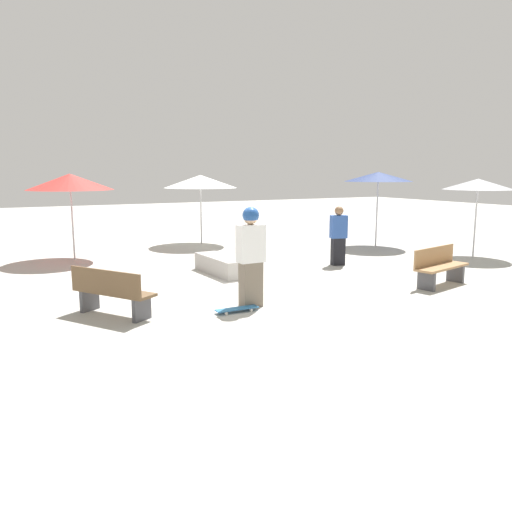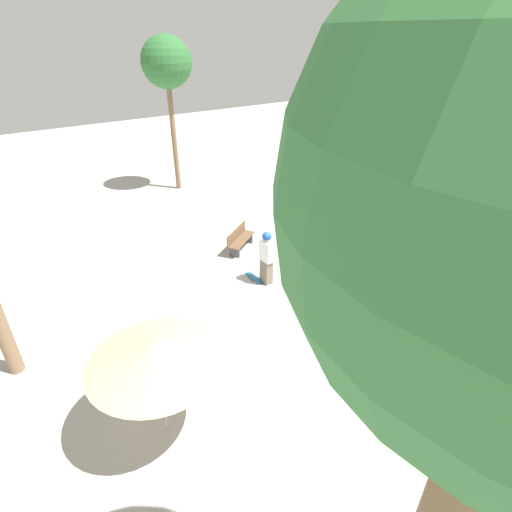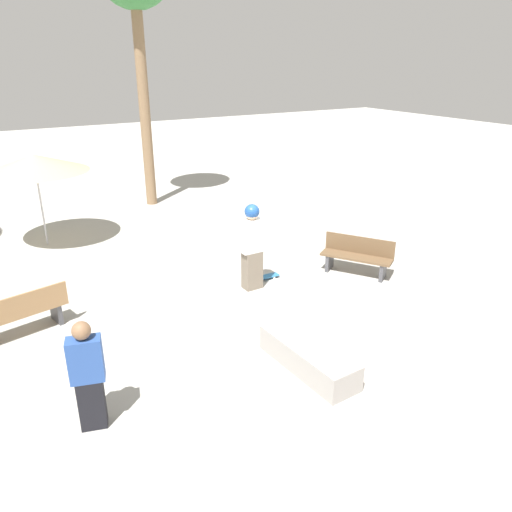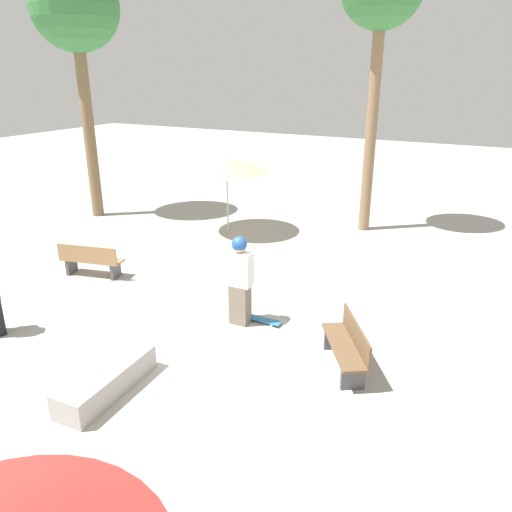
% 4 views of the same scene
% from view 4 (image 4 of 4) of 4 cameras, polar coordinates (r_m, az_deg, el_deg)
% --- Properties ---
extents(ground_plane, '(60.00, 60.00, 0.00)m').
position_cam_4_polar(ground_plane, '(9.83, -6.20, -9.40)').
color(ground_plane, '#B2AFA8').
extents(skater_main, '(0.31, 0.50, 1.87)m').
position_cam_4_polar(skater_main, '(9.92, -1.87, -2.49)').
color(skater_main, '#726656').
rests_on(skater_main, ground_plane).
extents(skateboard, '(0.22, 0.80, 0.07)m').
position_cam_4_polar(skateboard, '(10.34, 0.77, -7.30)').
color(skateboard, teal).
rests_on(skateboard, ground_plane).
extents(concrete_ledge, '(1.89, 0.70, 0.43)m').
position_cam_4_polar(concrete_ledge, '(8.58, -16.69, -13.46)').
color(concrete_ledge, '#A8A39E').
rests_on(concrete_ledge, ground_plane).
extents(bench_near, '(0.79, 1.66, 0.85)m').
position_cam_4_polar(bench_near, '(13.07, -18.35, -0.48)').
color(bench_near, '#47474C').
rests_on(bench_near, ground_plane).
extents(bench_far, '(1.58, 1.23, 0.85)m').
position_cam_4_polar(bench_far, '(8.86, 10.39, -10.07)').
color(bench_far, '#47474C').
rests_on(bench_far, ground_plane).
extents(shade_umbrella_tan, '(2.63, 2.63, 2.38)m').
position_cam_4_polar(shade_umbrella_tan, '(15.45, -3.36, 10.38)').
color(shade_umbrella_tan, '#B7B7BC').
rests_on(shade_umbrella_tan, ground_plane).
extents(palm_tree_center_right, '(2.76, 2.76, 8.10)m').
position_cam_4_polar(palm_tree_center_right, '(18.13, -19.98, 24.81)').
color(palm_tree_center_right, brown).
rests_on(palm_tree_center_right, ground_plane).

